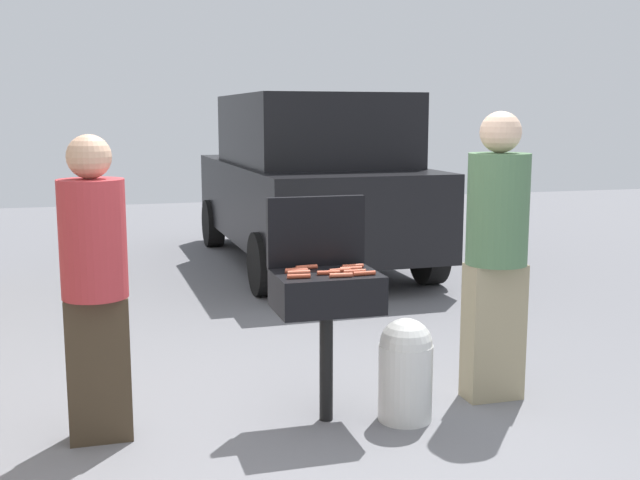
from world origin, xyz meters
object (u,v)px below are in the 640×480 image
(hot_dog_4, at_px, (296,270))
(hot_dog_5, at_px, (353,266))
(hot_dog_11, at_px, (364,273))
(hot_dog_9, at_px, (296,271))
(propane_tank, at_px, (406,367))
(hot_dog_2, at_px, (299,276))
(hot_dog_1, at_px, (340,270))
(hot_dog_10, at_px, (351,269))
(hot_dog_7, at_px, (341,275))
(parked_minivan, at_px, (309,179))
(bbq_grill, at_px, (326,296))
(person_right, at_px, (496,246))
(hot_dog_6, at_px, (328,273))
(hot_dog_3, at_px, (298,273))
(hot_dog_0, at_px, (307,267))
(hot_dog_8, at_px, (355,272))
(person_left, at_px, (95,278))

(hot_dog_4, xyz_separation_m, hot_dog_5, (0.35, 0.01, 0.00))
(hot_dog_11, bearing_deg, hot_dog_9, 153.79)
(propane_tank, bearing_deg, hot_dog_2, 178.96)
(hot_dog_1, bearing_deg, hot_dog_2, -160.65)
(hot_dog_4, distance_m, hot_dog_9, 0.03)
(hot_dog_10, height_order, hot_dog_11, same)
(hot_dog_2, bearing_deg, hot_dog_4, 80.38)
(hot_dog_7, bearing_deg, hot_dog_1, 74.83)
(propane_tank, height_order, parked_minivan, parked_minivan)
(bbq_grill, height_order, hot_dog_2, hot_dog_2)
(hot_dog_2, height_order, hot_dog_9, same)
(hot_dog_5, height_order, person_right, person_right)
(bbq_grill, height_order, parked_minivan, parked_minivan)
(hot_dog_6, bearing_deg, hot_dog_1, 27.81)
(hot_dog_4, bearing_deg, hot_dog_3, -96.04)
(hot_dog_3, xyz_separation_m, hot_dog_4, (0.01, 0.08, 0.00))
(hot_dog_0, bearing_deg, hot_dog_7, -65.72)
(hot_dog_4, relative_size, person_right, 0.07)
(hot_dog_2, relative_size, hot_dog_4, 1.00)
(hot_dog_5, xyz_separation_m, hot_dog_6, (-0.19, -0.14, 0.00))
(hot_dog_5, bearing_deg, hot_dog_8, -104.73)
(hot_dog_8, distance_m, parked_minivan, 4.94)
(bbq_grill, bearing_deg, parked_minivan, 76.10)
(hot_dog_0, height_order, hot_dog_8, same)
(hot_dog_10, relative_size, parked_minivan, 0.03)
(hot_dog_4, relative_size, hot_dog_7, 1.00)
(hot_dog_2, relative_size, parked_minivan, 0.03)
(hot_dog_5, distance_m, person_right, 0.94)
(hot_dog_6, xyz_separation_m, hot_dog_11, (0.19, -0.07, 0.00))
(hot_dog_3, bearing_deg, hot_dog_5, 14.26)
(person_left, bearing_deg, parked_minivan, 52.65)
(hot_dog_5, xyz_separation_m, person_left, (-1.47, 0.00, 0.01))
(hot_dog_0, xyz_separation_m, person_left, (-1.20, -0.05, 0.01))
(hot_dog_11, distance_m, person_left, 1.48)
(hot_dog_2, relative_size, hot_dog_8, 1.00)
(hot_dog_2, relative_size, hot_dog_6, 1.00)
(person_right, bearing_deg, hot_dog_7, -5.11)
(hot_dog_0, xyz_separation_m, parked_minivan, (1.26, 4.62, 0.12))
(hot_dog_2, distance_m, hot_dog_8, 0.34)
(hot_dog_4, bearing_deg, propane_tank, -17.39)
(bbq_grill, height_order, hot_dog_0, hot_dog_0)
(hot_dog_6, distance_m, propane_tank, 0.74)
(hot_dog_4, xyz_separation_m, person_right, (1.28, -0.00, 0.08))
(hot_dog_7, bearing_deg, hot_dog_10, 55.22)
(hot_dog_2, distance_m, hot_dog_6, 0.19)
(hot_dog_4, height_order, propane_tank, hot_dog_4)
(person_right, relative_size, parked_minivan, 0.41)
(bbq_grill, distance_m, hot_dog_6, 0.17)
(person_left, bearing_deg, hot_dog_3, -14.29)
(hot_dog_2, xyz_separation_m, hot_dog_5, (0.38, 0.19, 0.00))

